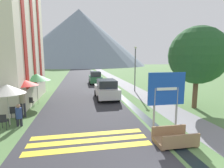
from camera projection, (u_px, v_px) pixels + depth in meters
The scene contains 20 objects.
ground_plane at pixel (100, 85), 24.46m from camera, with size 160.00×160.00×0.00m, color #517542.
road at pixel (81, 78), 33.72m from camera, with size 6.40×60.00×0.01m.
footpath at pixel (112, 77), 34.84m from camera, with size 2.20×60.00×0.01m.
drainage_channel at pixel (100, 78), 34.40m from camera, with size 0.60×60.00×0.00m.
crosswalk_marking at pixel (89, 141), 8.04m from camera, with size 5.44×1.84×0.01m.
mountain_distant at pixel (80, 38), 92.33m from camera, with size 69.11×69.11×29.10m.
road_sign at pixel (166, 94), 8.59m from camera, with size 1.93×0.11×3.10m.
footbridge at pixel (174, 139), 7.72m from camera, with size 1.70×1.10×0.65m.
parked_car_near at pixel (106, 89), 16.31m from camera, with size 1.99×4.17×1.82m.
parked_car_far at pixel (95, 78), 26.09m from camera, with size 1.80×4.04×1.82m.
cafe_chair_nearest at pixel (3, 120), 9.25m from camera, with size 0.40×0.40×0.85m.
cafe_chair_far_left at pixel (30, 101), 13.28m from camera, with size 0.40×0.40×0.85m.
cafe_chair_near_right at pixel (13, 112), 10.73m from camera, with size 0.40×0.40×0.85m.
cafe_umbrella_front_white at pixel (7, 89), 9.68m from camera, with size 1.92×1.92×2.34m.
cafe_umbrella_middle_red at pixel (23, 82), 12.28m from camera, with size 2.09×2.09×2.33m.
cafe_umbrella_rear_green at pixel (36, 77), 14.36m from camera, with size 2.22×2.22×2.51m.
person_seated_far at pixel (19, 114), 9.68m from camera, with size 0.32×0.32×1.27m.
person_standing_terrace at pixel (23, 102), 11.10m from camera, with size 0.32×0.32×1.77m.
streetlamp at pixel (135, 65), 19.78m from camera, with size 0.28×0.28×5.13m.
tree_by_path at pixel (198, 55), 12.87m from camera, with size 4.23×4.23×6.11m.
Camera 1 is at (-2.87, -4.05, 3.77)m, focal length 28.00 mm.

